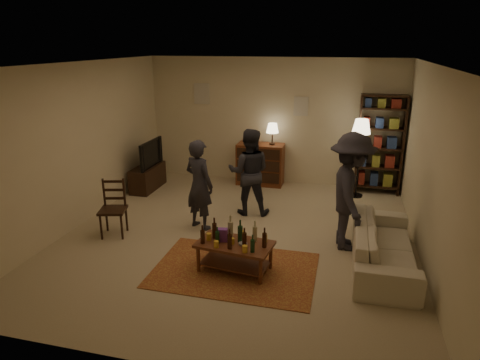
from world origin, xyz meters
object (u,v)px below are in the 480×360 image
(sofa, at_px, (384,245))
(person_right, at_px, (249,172))
(person_by_sofa, at_px, (350,192))
(person_left, at_px, (199,185))
(bookshelf, at_px, (380,144))
(dining_chair, at_px, (113,206))
(tv_stand, at_px, (148,171))
(floor_lamp, at_px, (361,132))
(coffee_table, at_px, (234,245))
(dresser, at_px, (261,163))

(sofa, xyz_separation_m, person_right, (-2.26, 1.41, 0.48))
(sofa, bearing_deg, person_by_sofa, 47.33)
(sofa, distance_m, person_left, 3.00)
(person_left, bearing_deg, bookshelf, -114.22)
(dining_chair, distance_m, tv_stand, 2.24)
(tv_stand, distance_m, person_left, 2.39)
(dining_chair, height_order, person_by_sofa, person_by_sofa)
(sofa, height_order, person_left, person_left)
(floor_lamp, xyz_separation_m, person_left, (-2.56, -2.23, -0.57))
(tv_stand, height_order, floor_lamp, floor_lamp)
(coffee_table, distance_m, dresser, 3.79)
(dresser, xyz_separation_m, person_by_sofa, (1.89, -2.65, 0.41))
(coffee_table, height_order, person_by_sofa, person_by_sofa)
(dining_chair, xyz_separation_m, bookshelf, (4.22, 3.16, 0.55))
(floor_lamp, bearing_deg, dining_chair, -143.79)
(person_by_sofa, bearing_deg, coffee_table, 118.14)
(dining_chair, relative_size, sofa, 0.45)
(bookshelf, distance_m, person_left, 3.94)
(sofa, bearing_deg, coffee_table, 108.16)
(dining_chair, distance_m, dresser, 3.58)
(sofa, xyz_separation_m, person_left, (-2.91, 0.59, 0.46))
(dining_chair, distance_m, person_right, 2.39)
(dining_chair, xyz_separation_m, dresser, (1.78, 3.10, -0.01))
(bookshelf, height_order, floor_lamp, bookshelf)
(coffee_table, height_order, person_right, person_right)
(dresser, bearing_deg, person_left, -101.62)
(floor_lamp, xyz_separation_m, person_right, (-1.91, -1.40, -0.55))
(person_left, bearing_deg, tv_stand, -18.27)
(dresser, distance_m, bookshelf, 2.50)
(bookshelf, distance_m, floor_lamp, 0.61)
(dresser, bearing_deg, person_right, -85.49)
(person_by_sofa, bearing_deg, person_left, 78.18)
(dining_chair, height_order, dresser, dresser)
(dresser, bearing_deg, coffee_table, -83.77)
(dining_chair, relative_size, dresser, 0.68)
(tv_stand, height_order, person_by_sofa, person_by_sofa)
(sofa, relative_size, person_left, 1.37)
(person_right, bearing_deg, person_by_sofa, 142.87)
(bookshelf, xyz_separation_m, person_by_sofa, (-0.55, -2.72, -0.14))
(floor_lamp, distance_m, person_left, 3.44)
(dining_chair, height_order, bookshelf, bookshelf)
(sofa, bearing_deg, person_right, 57.95)
(person_right, relative_size, person_by_sofa, 0.88)
(floor_lamp, relative_size, person_right, 1.01)
(bookshelf, height_order, person_right, bookshelf)
(dining_chair, bearing_deg, person_right, 20.75)
(floor_lamp, height_order, person_left, floor_lamp)
(person_left, distance_m, person_by_sofa, 2.42)
(tv_stand, relative_size, floor_lamp, 0.67)
(dresser, relative_size, person_left, 0.90)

